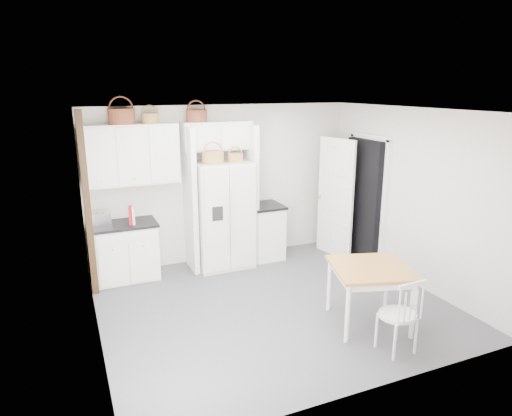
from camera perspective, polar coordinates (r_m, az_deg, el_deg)
name	(u,v)px	position (r m, az deg, el deg)	size (l,w,h in m)	color
floor	(273,305)	(6.37, 2.18, -11.97)	(4.50, 4.50, 0.00)	#4A4A4D
ceiling	(275,111)	(5.68, 2.44, 12.08)	(4.50, 4.50, 0.00)	white
wall_back	(223,184)	(7.70, -4.11, 3.06)	(4.50, 4.50, 0.00)	silver
wall_left	(90,235)	(5.37, -19.99, -3.17)	(4.00, 4.00, 0.00)	silver
wall_right	(412,197)	(7.13, 18.86, 1.32)	(4.00, 4.00, 0.00)	silver
refrigerator	(222,215)	(7.42, -4.23, -0.82)	(0.90, 0.72, 1.74)	silver
base_cab_left	(126,252)	(7.29, -15.94, -5.34)	(0.92, 0.58, 0.85)	white
base_cab_right	(265,232)	(7.88, 1.14, -3.03)	(0.51, 0.61, 0.90)	white
dining_table	(369,295)	(5.92, 13.94, -10.54)	(0.91, 0.91, 0.76)	#A86C30
windsor_chair	(398,315)	(5.41, 17.27, -12.61)	(0.43, 0.39, 0.89)	white
counter_left	(124,224)	(7.15, -16.20, -1.99)	(0.96, 0.62, 0.04)	black
counter_right	(265,206)	(7.74, 1.16, 0.29)	(0.55, 0.65, 0.04)	black
toaster	(100,220)	(7.09, -18.88, -1.38)	(0.28, 0.16, 0.19)	silver
cookbook_red	(130,215)	(7.04, -15.43, -0.89)	(0.04, 0.18, 0.27)	#B1120F
cookbook_cream	(132,216)	(7.05, -15.19, -0.93)	(0.04, 0.17, 0.25)	silver
basket_upper_b	(122,116)	(7.01, -16.45, 10.94)	(0.39, 0.39, 0.23)	maroon
basket_upper_c	(150,118)	(7.08, -13.10, 10.87)	(0.26, 0.26, 0.15)	brown
basket_bridge_a	(196,116)	(7.24, -7.47, 11.35)	(0.33, 0.33, 0.18)	maroon
basket_fridge_a	(213,157)	(7.08, -5.41, 6.31)	(0.34, 0.34, 0.18)	brown
basket_fridge_b	(236,158)	(7.20, -2.58, 6.31)	(0.24, 0.24, 0.13)	brown
upper_cabinet	(131,155)	(7.08, -15.34, 6.45)	(1.40, 0.34, 0.90)	white
bridge_cabinet	(217,136)	(7.36, -4.91, 9.00)	(1.12, 0.34, 0.45)	white
fridge_panel_left	(190,200)	(7.26, -8.23, 1.00)	(0.08, 0.60, 2.30)	white
fridge_panel_right	(250,194)	(7.58, -0.77, 1.75)	(0.08, 0.60, 2.30)	white
trim_post	(87,206)	(6.67, -20.34, 0.27)	(0.09, 0.09, 2.60)	black
doorway_void	(364,200)	(7.89, 13.41, 0.93)	(0.18, 0.85, 2.05)	black
door_slab	(335,198)	(7.95, 9.89, 1.23)	(0.80, 0.04, 2.05)	white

